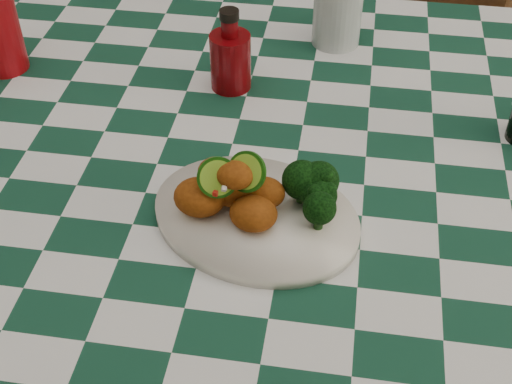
% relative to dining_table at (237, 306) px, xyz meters
% --- Properties ---
extents(dining_table, '(1.66, 1.06, 0.79)m').
position_rel_dining_table_xyz_m(dining_table, '(0.00, 0.00, 0.00)').
color(dining_table, '#133E2B').
rests_on(dining_table, ground).
extents(plate, '(0.35, 0.31, 0.02)m').
position_rel_dining_table_xyz_m(plate, '(0.06, -0.16, 0.40)').
color(plate, white).
rests_on(plate, dining_table).
extents(fried_chicken_pile, '(0.13, 0.10, 0.08)m').
position_rel_dining_table_xyz_m(fried_chicken_pile, '(0.04, -0.16, 0.45)').
color(fried_chicken_pile, '#92420E').
rests_on(fried_chicken_pile, plate).
extents(broccoli_side, '(0.08, 0.08, 0.06)m').
position_rel_dining_table_xyz_m(broccoli_side, '(0.14, -0.15, 0.44)').
color(broccoli_side, black).
rests_on(broccoli_side, plate).
extents(ketchup_bottle, '(0.08, 0.08, 0.14)m').
position_rel_dining_table_xyz_m(ketchup_bottle, '(-0.03, 0.16, 0.46)').
color(ketchup_bottle, '#600408').
rests_on(ketchup_bottle, dining_table).
extents(mason_jar, '(0.10, 0.10, 0.13)m').
position_rel_dining_table_xyz_m(mason_jar, '(0.13, 0.33, 0.46)').
color(mason_jar, '#B2BCBA').
rests_on(mason_jar, dining_table).
extents(wooden_chair_left, '(0.50, 0.52, 0.93)m').
position_rel_dining_table_xyz_m(wooden_chair_left, '(-0.27, 0.75, 0.07)').
color(wooden_chair_left, '#472814').
rests_on(wooden_chair_left, ground).
extents(wooden_chair_right, '(0.62, 0.64, 1.02)m').
position_rel_dining_table_xyz_m(wooden_chair_right, '(0.23, 0.73, 0.12)').
color(wooden_chair_right, '#472814').
rests_on(wooden_chair_right, ground).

